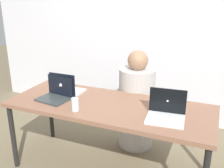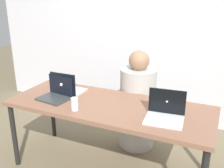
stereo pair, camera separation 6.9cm
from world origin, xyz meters
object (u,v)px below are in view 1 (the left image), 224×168
object	(u,v)px
water_glass_left	(75,105)
laptop_back_left	(67,89)
laptop_front_right	(166,113)
person_at_center	(136,105)
laptop_front_left	(55,95)

from	to	relation	value
water_glass_left	laptop_back_left	bearing A→B (deg)	131.51
water_glass_left	laptop_front_right	bearing A→B (deg)	11.60
person_at_center	water_glass_left	size ratio (longest dim) A/B	9.85
person_at_center	laptop_back_left	distance (m)	0.82
water_glass_left	person_at_center	bearing A→B (deg)	67.98
laptop_front_right	laptop_back_left	bearing A→B (deg)	165.80
laptop_front_right	water_glass_left	size ratio (longest dim) A/B	2.85
laptop_back_left	person_at_center	bearing A→B (deg)	-142.45
laptop_front_right	person_at_center	bearing A→B (deg)	120.05
water_glass_left	laptop_front_left	bearing A→B (deg)	153.48
laptop_front_left	person_at_center	bearing A→B (deg)	53.16
laptop_front_right	laptop_front_left	bearing A→B (deg)	174.79
person_at_center	laptop_front_right	xyz separation A→B (m)	(0.46, -0.64, 0.27)
laptop_front_right	water_glass_left	bearing A→B (deg)	-173.70
person_at_center	laptop_front_right	bearing A→B (deg)	118.94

